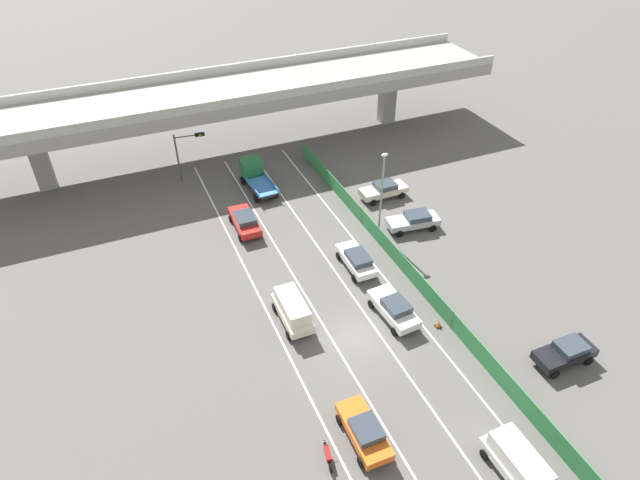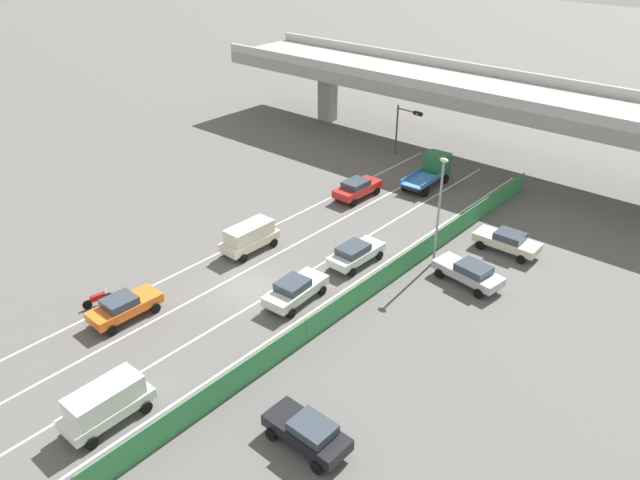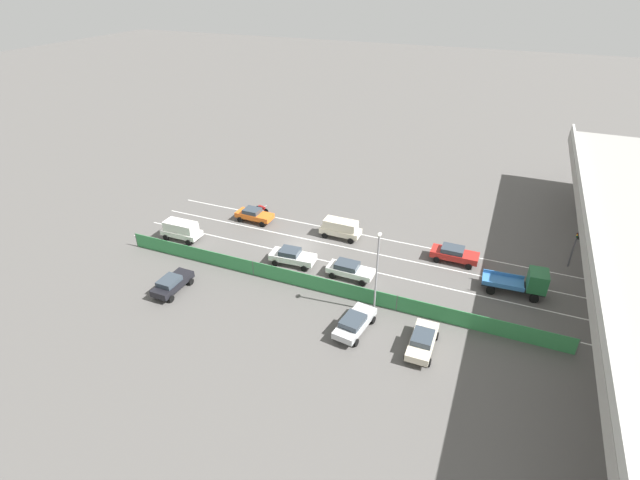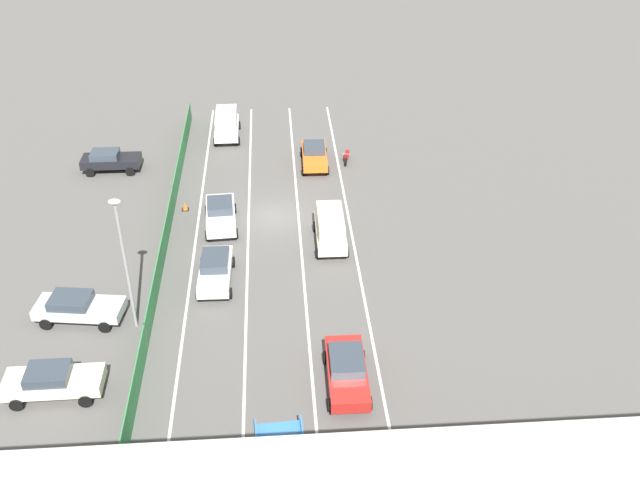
{
  "view_description": "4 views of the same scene",
  "coord_description": "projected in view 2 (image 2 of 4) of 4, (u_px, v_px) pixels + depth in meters",
  "views": [
    {
      "loc": [
        -12.73,
        -22.92,
        28.47
      ],
      "look_at": [
        0.91,
        8.5,
        2.44
      ],
      "focal_mm": 30.36,
      "sensor_mm": 36.0,
      "label": 1
    },
    {
      "loc": [
        25.18,
        -21.97,
        21.78
      ],
      "look_at": [
        0.54,
        6.38,
        1.03
      ],
      "focal_mm": 33.85,
      "sensor_mm": 36.0,
      "label": 2
    },
    {
      "loc": [
        39.08,
        18.59,
        26.01
      ],
      "look_at": [
        -0.07,
        2.31,
        1.24
      ],
      "focal_mm": 26.52,
      "sensor_mm": 36.0,
      "label": 3
    },
    {
      "loc": [
        -0.25,
        40.81,
        25.06
      ],
      "look_at": [
        -2.75,
        4.64,
        1.14
      ],
      "focal_mm": 40.7,
      "sensor_mm": 36.0,
      "label": 4
    }
  ],
  "objects": [
    {
      "name": "traffic_cone",
      "position": [
        302.0,
        329.0,
        35.08
      ],
      "size": [
        0.47,
        0.47,
        0.55
      ],
      "color": "orange",
      "rests_on": "ground"
    },
    {
      "name": "motorcycle",
      "position": [
        98.0,
        299.0,
        37.47
      ],
      "size": [
        0.66,
        1.93,
        0.93
      ],
      "color": "black",
      "rests_on": "ground"
    },
    {
      "name": "street_lamp",
      "position": [
        440.0,
        202.0,
        39.91
      ],
      "size": [
        0.6,
        0.36,
        7.79
      ],
      "color": "gray",
      "rests_on": "ground"
    },
    {
      "name": "car_van_cream",
      "position": [
        250.0,
        236.0,
        43.14
      ],
      "size": [
        2.04,
        4.43,
        2.05
      ],
      "color": "beige",
      "rests_on": "ground"
    },
    {
      "name": "ground_plane",
      "position": [
        250.0,
        287.0,
        39.51
      ],
      "size": [
        300.0,
        300.0,
        0.0
      ],
      "primitive_type": "plane",
      "color": "#565451"
    },
    {
      "name": "traffic_light",
      "position": [
        405.0,
        122.0,
        58.38
      ],
      "size": [
        3.02,
        0.62,
        5.03
      ],
      "color": "#47474C",
      "rests_on": "ground"
    },
    {
      "name": "car_sedan_red",
      "position": [
        357.0,
        188.0,
        51.26
      ],
      "size": [
        2.1,
        4.69,
        1.59
      ],
      "color": "red",
      "rests_on": "ground"
    },
    {
      "name": "elevated_overpass",
      "position": [
        484.0,
        95.0,
        56.52
      ],
      "size": [
        59.96,
        9.53,
        8.0
      ],
      "color": "gray",
      "rests_on": "ground"
    },
    {
      "name": "parked_wagon_silver",
      "position": [
        469.0,
        272.0,
        39.48
      ],
      "size": [
        4.87,
        2.56,
        1.51
      ],
      "color": "#B2B5B7",
      "rests_on": "ground"
    },
    {
      "name": "parked_sedan_dark",
      "position": [
        308.0,
        432.0,
        27.43
      ],
      "size": [
        4.23,
        2.0,
        1.55
      ],
      "color": "black",
      "rests_on": "ground"
    },
    {
      "name": "car_sedan_white",
      "position": [
        355.0,
        253.0,
        41.63
      ],
      "size": [
        2.06,
        4.49,
        1.54
      ],
      "color": "white",
      "rests_on": "ground"
    },
    {
      "name": "car_van_white",
      "position": [
        106.0,
        402.0,
        28.64
      ],
      "size": [
        2.08,
        4.37,
        2.06
      ],
      "color": "silver",
      "rests_on": "ground"
    },
    {
      "name": "parked_sedan_cream",
      "position": [
        507.0,
        241.0,
        43.14
      ],
      "size": [
        4.61,
        2.02,
        1.56
      ],
      "color": "beige",
      "rests_on": "ground"
    },
    {
      "name": "green_fence",
      "position": [
        380.0,
        280.0,
        38.76
      ],
      "size": [
        0.1,
        42.51,
        1.56
      ],
      "color": "#338447",
      "rests_on": "ground"
    },
    {
      "name": "lane_line_right_edge",
      "position": [
        358.0,
        281.0,
        40.11
      ],
      "size": [
        0.14,
        46.41,
        0.01
      ],
      "primitive_type": "cube",
      "color": "silver",
      "rests_on": "ground"
    },
    {
      "name": "lane_line_left_edge",
      "position": [
        256.0,
        235.0,
        45.78
      ],
      "size": [
        0.14,
        46.41,
        0.01
      ],
      "primitive_type": "cube",
      "color": "silver",
      "rests_on": "ground"
    },
    {
      "name": "lane_line_mid_left",
      "position": [
        287.0,
        249.0,
        43.89
      ],
      "size": [
        0.14,
        46.41,
        0.01
      ],
      "primitive_type": "cube",
      "color": "silver",
      "rests_on": "ground"
    },
    {
      "name": "car_taxi_orange",
      "position": [
        124.0,
        306.0,
        36.08
      ],
      "size": [
        2.04,
        4.39,
        1.54
      ],
      "color": "orange",
      "rests_on": "ground"
    },
    {
      "name": "lane_line_mid_right",
      "position": [
        321.0,
        264.0,
        42.0
      ],
      "size": [
        0.14,
        46.41,
        0.01
      ],
      "primitive_type": "cube",
      "color": "silver",
      "rests_on": "ground"
    },
    {
      "name": "flatbed_truck_blue",
      "position": [
        432.0,
        169.0,
        53.76
      ],
      "size": [
        2.56,
        5.52,
        2.58
      ],
      "color": "black",
      "rests_on": "ground"
    },
    {
      "name": "car_hatchback_white",
      "position": [
        295.0,
        289.0,
        37.62
      ],
      "size": [
        2.29,
        4.66,
        1.61
      ],
      "color": "silver",
      "rests_on": "ground"
    }
  ]
}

